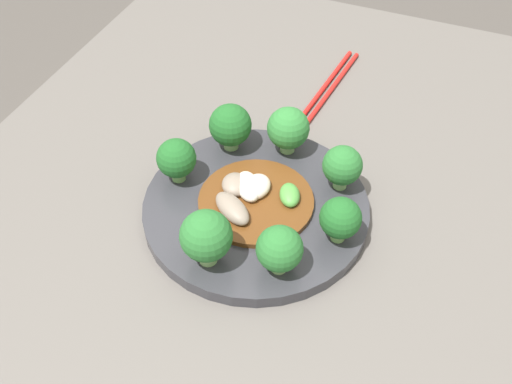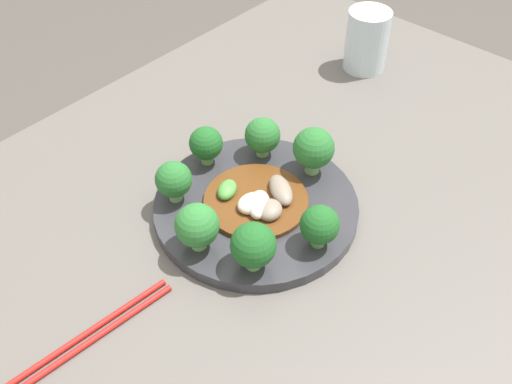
{
  "view_description": "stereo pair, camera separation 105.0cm",
  "coord_description": "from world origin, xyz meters",
  "px_view_note": "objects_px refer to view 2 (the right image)",
  "views": [
    {
      "loc": [
        0.43,
        0.19,
        1.27
      ],
      "look_at": [
        -0.03,
        0.01,
        0.75
      ],
      "focal_mm": 42.0,
      "sensor_mm": 36.0,
      "label": 1
    },
    {
      "loc": [
        -0.45,
        -0.37,
        1.31
      ],
      "look_at": [
        -0.03,
        0.01,
        0.75
      ],
      "focal_mm": 42.0,
      "sensor_mm": 36.0,
      "label": 2
    }
  ],
  "objects_px": {
    "stirfry_center": "(258,200)",
    "plate": "(256,207)",
    "broccoli_south": "(320,225)",
    "broccoli_northeast": "(263,136)",
    "broccoli_east": "(314,149)",
    "chopsticks": "(90,336)",
    "broccoli_north": "(206,144)",
    "broccoli_southwest": "(253,246)",
    "drinking_glass": "(367,40)",
    "broccoli_west": "(197,226)",
    "broccoli_northwest": "(174,180)"
  },
  "relations": [
    {
      "from": "broccoli_northeast",
      "to": "stirfry_center",
      "type": "distance_m",
      "value": 0.11
    },
    {
      "from": "broccoli_northwest",
      "to": "chopsticks",
      "type": "height_order",
      "value": "broccoli_northwest"
    },
    {
      "from": "drinking_glass",
      "to": "broccoli_west",
      "type": "bearing_deg",
      "value": -169.23
    },
    {
      "from": "plate",
      "to": "broccoli_north",
      "type": "bearing_deg",
      "value": 82.2
    },
    {
      "from": "broccoli_north",
      "to": "stirfry_center",
      "type": "relative_size",
      "value": 0.42
    },
    {
      "from": "plate",
      "to": "chopsticks",
      "type": "relative_size",
      "value": 1.29
    },
    {
      "from": "broccoli_west",
      "to": "chopsticks",
      "type": "height_order",
      "value": "broccoli_west"
    },
    {
      "from": "broccoli_east",
      "to": "drinking_glass",
      "type": "xyz_separation_m",
      "value": [
        0.3,
        0.12,
        -0.01
      ]
    },
    {
      "from": "drinking_glass",
      "to": "broccoli_south",
      "type": "bearing_deg",
      "value": -152.97
    },
    {
      "from": "broccoli_northeast",
      "to": "broccoli_west",
      "type": "bearing_deg",
      "value": -162.65
    },
    {
      "from": "broccoli_east",
      "to": "drinking_glass",
      "type": "bearing_deg",
      "value": 21.03
    },
    {
      "from": "broccoli_northwest",
      "to": "chopsticks",
      "type": "xyz_separation_m",
      "value": [
        -0.21,
        -0.08,
        -0.05
      ]
    },
    {
      "from": "broccoli_north",
      "to": "drinking_glass",
      "type": "xyz_separation_m",
      "value": [
        0.39,
        -0.01,
        0.0
      ]
    },
    {
      "from": "broccoli_northeast",
      "to": "broccoli_east",
      "type": "distance_m",
      "value": 0.08
    },
    {
      "from": "broccoli_east",
      "to": "stirfry_center",
      "type": "relative_size",
      "value": 0.51
    },
    {
      "from": "broccoli_east",
      "to": "stirfry_center",
      "type": "xyz_separation_m",
      "value": [
        -0.1,
        0.01,
        -0.03
      ]
    },
    {
      "from": "broccoli_northeast",
      "to": "chopsticks",
      "type": "relative_size",
      "value": 0.28
    },
    {
      "from": "broccoli_northwest",
      "to": "stirfry_center",
      "type": "distance_m",
      "value": 0.12
    },
    {
      "from": "stirfry_center",
      "to": "chopsticks",
      "type": "distance_m",
      "value": 0.27
    },
    {
      "from": "broccoli_southwest",
      "to": "chopsticks",
      "type": "bearing_deg",
      "value": 158.08
    },
    {
      "from": "broccoli_west",
      "to": "drinking_glass",
      "type": "xyz_separation_m",
      "value": [
        0.51,
        0.1,
        -0.0
      ]
    },
    {
      "from": "broccoli_south",
      "to": "broccoli_west",
      "type": "bearing_deg",
      "value": 133.23
    },
    {
      "from": "broccoli_south",
      "to": "broccoli_north",
      "type": "height_order",
      "value": "broccoli_south"
    },
    {
      "from": "broccoli_northwest",
      "to": "broccoli_south",
      "type": "height_order",
      "value": "same"
    },
    {
      "from": "plate",
      "to": "stirfry_center",
      "type": "relative_size",
      "value": 1.96
    },
    {
      "from": "stirfry_center",
      "to": "broccoli_north",
      "type": "bearing_deg",
      "value": 82.05
    },
    {
      "from": "broccoli_west",
      "to": "stirfry_center",
      "type": "relative_size",
      "value": 0.47
    },
    {
      "from": "broccoli_north",
      "to": "broccoli_west",
      "type": "bearing_deg",
      "value": -138.51
    },
    {
      "from": "plate",
      "to": "broccoli_south",
      "type": "bearing_deg",
      "value": -91.38
    },
    {
      "from": "chopsticks",
      "to": "broccoli_east",
      "type": "bearing_deg",
      "value": -3.62
    },
    {
      "from": "plate",
      "to": "drinking_glass",
      "type": "relative_size",
      "value": 2.58
    },
    {
      "from": "broccoli_southwest",
      "to": "drinking_glass",
      "type": "relative_size",
      "value": 0.61
    },
    {
      "from": "broccoli_southwest",
      "to": "stirfry_center",
      "type": "xyz_separation_m",
      "value": [
        0.08,
        0.06,
        -0.03
      ]
    },
    {
      "from": "broccoli_north",
      "to": "broccoli_east",
      "type": "bearing_deg",
      "value": -55.59
    },
    {
      "from": "broccoli_southwest",
      "to": "drinking_glass",
      "type": "bearing_deg",
      "value": 19.2
    },
    {
      "from": "chopsticks",
      "to": "stirfry_center",
      "type": "bearing_deg",
      "value": -2.56
    },
    {
      "from": "broccoli_northwest",
      "to": "broccoli_south",
      "type": "relative_size",
      "value": 1.01
    },
    {
      "from": "stirfry_center",
      "to": "plate",
      "type": "bearing_deg",
      "value": 79.02
    },
    {
      "from": "plate",
      "to": "broccoli_south",
      "type": "xyz_separation_m",
      "value": [
        -0.0,
        -0.11,
        0.04
      ]
    },
    {
      "from": "plate",
      "to": "drinking_glass",
      "type": "xyz_separation_m",
      "value": [
        0.4,
        0.1,
        0.05
      ]
    },
    {
      "from": "broccoli_southwest",
      "to": "drinking_glass",
      "type": "distance_m",
      "value": 0.51
    },
    {
      "from": "broccoli_west",
      "to": "broccoli_northwest",
      "type": "relative_size",
      "value": 1.09
    },
    {
      "from": "broccoli_northwest",
      "to": "chopsticks",
      "type": "relative_size",
      "value": 0.28
    },
    {
      "from": "stirfry_center",
      "to": "chopsticks",
      "type": "bearing_deg",
      "value": 177.44
    },
    {
      "from": "broccoli_northeast",
      "to": "broccoli_north",
      "type": "height_order",
      "value": "broccoli_northeast"
    },
    {
      "from": "broccoli_east",
      "to": "drinking_glass",
      "type": "relative_size",
      "value": 0.67
    },
    {
      "from": "broccoli_east",
      "to": "broccoli_northeast",
      "type": "bearing_deg",
      "value": 103.82
    },
    {
      "from": "plate",
      "to": "broccoli_south",
      "type": "distance_m",
      "value": 0.12
    },
    {
      "from": "broccoli_west",
      "to": "broccoli_east",
      "type": "distance_m",
      "value": 0.21
    },
    {
      "from": "broccoli_southwest",
      "to": "broccoli_northeast",
      "type": "height_order",
      "value": "broccoli_southwest"
    }
  ]
}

